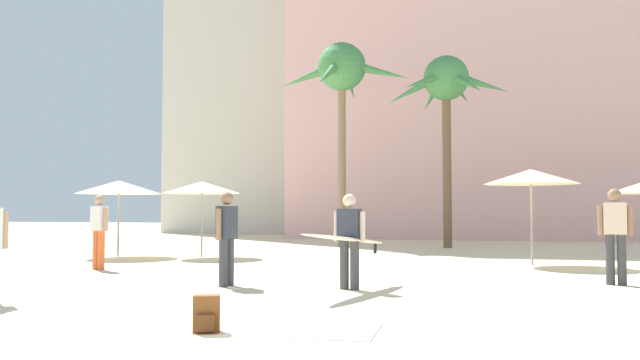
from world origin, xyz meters
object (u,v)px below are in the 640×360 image
object	(u,v)px
palm_tree_far_left	(446,88)
person_far_right	(348,238)
cafe_umbrella_3	(531,177)
person_mid_right	(227,234)
cafe_umbrella_0	(202,188)
backpack	(206,315)
person_mid_left	(99,229)
beach_towel	(307,329)
palm_tree_center	(342,74)
person_mid_center	(615,232)
cafe_umbrella_2	(119,187)

from	to	relation	value
palm_tree_far_left	person_far_right	distance (m)	14.31
cafe_umbrella_3	person_mid_right	xyz separation A→B (m)	(-5.82, -6.06, -1.30)
cafe_umbrella_0	person_far_right	distance (m)	8.92
backpack	person_mid_left	bearing A→B (deg)	-159.20
person_far_right	person_mid_right	distance (m)	2.29
cafe_umbrella_3	beach_towel	xyz separation A→B (m)	(-3.25, -9.79, -2.25)
cafe_umbrella_0	cafe_umbrella_3	size ratio (longest dim) A/B	0.94
palm_tree_center	person_mid_center	size ratio (longest dim) A/B	4.44
person_far_right	palm_tree_far_left	bearing A→B (deg)	-171.35
palm_tree_center	cafe_umbrella_0	size ratio (longest dim) A/B	3.46
cafe_umbrella_2	cafe_umbrella_0	bearing A→B (deg)	8.88
palm_tree_far_left	cafe_umbrella_2	size ratio (longest dim) A/B	2.85
cafe_umbrella_0	person_mid_left	world-z (taller)	cafe_umbrella_0
palm_tree_far_left	person_mid_right	world-z (taller)	palm_tree_far_left
palm_tree_center	beach_towel	distance (m)	18.49
cafe_umbrella_3	backpack	distance (m)	11.29
cafe_umbrella_0	person_far_right	bearing A→B (deg)	-48.73
palm_tree_center	person_mid_left	bearing A→B (deg)	-108.04
cafe_umbrella_2	person_far_right	xyz separation A→B (m)	(8.39, -6.25, -1.19)
cafe_umbrella_0	beach_towel	xyz separation A→B (m)	(6.11, -10.34, -2.08)
cafe_umbrella_2	person_far_right	size ratio (longest dim) A/B	0.88
beach_towel	person_mid_right	world-z (taller)	person_mid_right
cafe_umbrella_0	person_mid_left	distance (m)	4.47
backpack	palm_tree_far_left	bearing A→B (deg)	153.44
palm_tree_center	backpack	bearing A→B (deg)	-82.94
palm_tree_center	cafe_umbrella_0	world-z (taller)	palm_tree_center
cafe_umbrella_3	palm_tree_far_left	bearing A→B (deg)	108.79
backpack	person_mid_left	xyz separation A→B (m)	(-5.68, 6.49, 0.76)
palm_tree_center	cafe_umbrella_0	xyz separation A→B (m)	(-2.88, -6.58, -4.66)
palm_tree_center	palm_tree_far_left	bearing A→B (deg)	1.32
person_mid_right	person_mid_left	distance (m)	4.80
palm_tree_far_left	cafe_umbrella_0	distance (m)	10.38
cafe_umbrella_0	beach_towel	distance (m)	12.19
palm_tree_far_left	person_mid_center	world-z (taller)	palm_tree_far_left
palm_tree_far_left	person_far_right	world-z (taller)	palm_tree_far_left
palm_tree_center	person_mid_left	xyz separation A→B (m)	(-3.54, -10.86, -5.78)
cafe_umbrella_3	person_mid_center	distance (m)	4.45
palm_tree_far_left	person_far_right	size ratio (longest dim) A/B	2.52
cafe_umbrella_2	person_mid_left	size ratio (longest dim) A/B	1.45
palm_tree_far_left	palm_tree_center	bearing A→B (deg)	-178.68
cafe_umbrella_0	person_mid_center	size ratio (longest dim) A/B	1.28
palm_tree_center	person_mid_left	world-z (taller)	palm_tree_center
backpack	person_far_right	distance (m)	4.26
person_mid_right	person_far_right	bearing A→B (deg)	-167.98
person_mid_right	palm_tree_center	bearing A→B (deg)	-74.03
palm_tree_center	cafe_umbrella_0	bearing A→B (deg)	-113.63
backpack	person_mid_left	distance (m)	8.66
beach_towel	person_mid_left	size ratio (longest dim) A/B	0.93
person_far_right	person_mid_right	size ratio (longest dim) A/B	1.66
backpack	person_far_right	size ratio (longest dim) A/B	0.15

